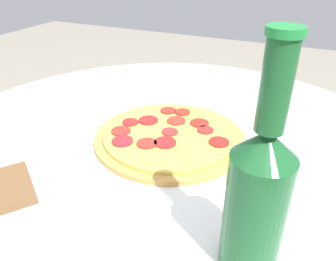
# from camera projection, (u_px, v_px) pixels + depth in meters

# --- Properties ---
(table) EXTENTS (1.04, 1.04, 0.78)m
(table) POSITION_uv_depth(u_px,v_px,m) (167.00, 206.00, 0.74)
(table) COLOR white
(table) RESTS_ON ground_plane
(pizza) EXTENTS (0.30, 0.30, 0.02)m
(pizza) POSITION_uv_depth(u_px,v_px,m) (168.00, 135.00, 0.67)
(pizza) COLOR #C68E47
(pizza) RESTS_ON table
(beer_bottle) EXTENTS (0.07, 0.07, 0.29)m
(beer_bottle) POSITION_uv_depth(u_px,v_px,m) (257.00, 194.00, 0.36)
(beer_bottle) COLOR #195628
(beer_bottle) RESTS_ON table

